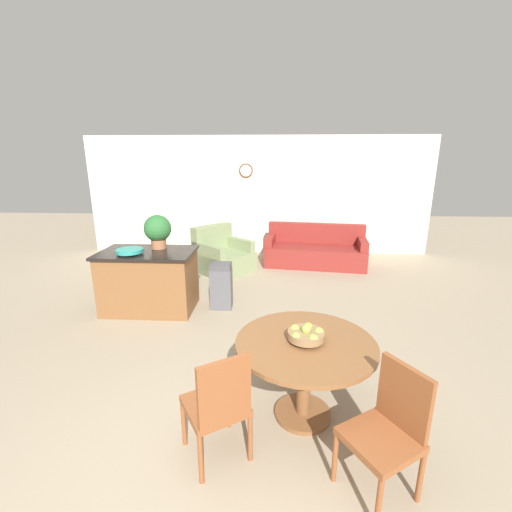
% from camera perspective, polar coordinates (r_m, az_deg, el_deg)
% --- Properties ---
extents(ground_plane, '(24.00, 24.00, 0.00)m').
position_cam_1_polar(ground_plane, '(2.84, -7.51, -34.45)').
color(ground_plane, gray).
extents(wall_back, '(8.00, 0.09, 2.70)m').
position_cam_1_polar(wall_back, '(8.13, 0.22, 10.01)').
color(wall_back, silver).
rests_on(wall_back, ground_plane).
extents(dining_table, '(1.17, 1.17, 0.73)m').
position_cam_1_polar(dining_table, '(3.03, 8.15, -16.61)').
color(dining_table, brown).
rests_on(dining_table, ground_plane).
extents(dining_chair_near_left, '(0.58, 0.58, 0.91)m').
position_cam_1_polar(dining_chair_near_left, '(2.68, -6.23, -23.17)').
color(dining_chair_near_left, brown).
rests_on(dining_chair_near_left, ground_plane).
extents(dining_chair_near_right, '(0.58, 0.58, 0.91)m').
position_cam_1_polar(dining_chair_near_right, '(2.65, 21.28, -24.88)').
color(dining_chair_near_right, brown).
rests_on(dining_chair_near_right, ground_plane).
extents(fruit_bowl, '(0.30, 0.30, 0.15)m').
position_cam_1_polar(fruit_bowl, '(2.92, 8.34, -12.78)').
color(fruit_bowl, olive).
rests_on(fruit_bowl, dining_table).
extents(kitchen_island, '(1.35, 0.83, 0.90)m').
position_cam_1_polar(kitchen_island, '(5.30, -17.35, -3.91)').
color(kitchen_island, brown).
rests_on(kitchen_island, ground_plane).
extents(teal_bowl, '(0.37, 0.37, 0.07)m').
position_cam_1_polar(teal_bowl, '(5.08, -20.31, 0.80)').
color(teal_bowl, teal).
rests_on(teal_bowl, kitchen_island).
extents(potted_plant, '(0.40, 0.40, 0.50)m').
position_cam_1_polar(potted_plant, '(5.24, -16.07, 4.19)').
color(potted_plant, '#A36642').
rests_on(potted_plant, kitchen_island).
extents(trash_bin, '(0.31, 0.25, 0.70)m').
position_cam_1_polar(trash_bin, '(5.17, -5.80, -4.99)').
color(trash_bin, '#56565B').
rests_on(trash_bin, ground_plane).
extents(couch, '(2.16, 1.13, 0.84)m').
position_cam_1_polar(couch, '(7.38, 9.82, 0.77)').
color(couch, maroon).
rests_on(couch, ground_plane).
extents(armchair, '(1.30, 1.30, 0.90)m').
position_cam_1_polar(armchair, '(6.87, -5.66, -0.10)').
color(armchair, gray).
rests_on(armchair, ground_plane).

